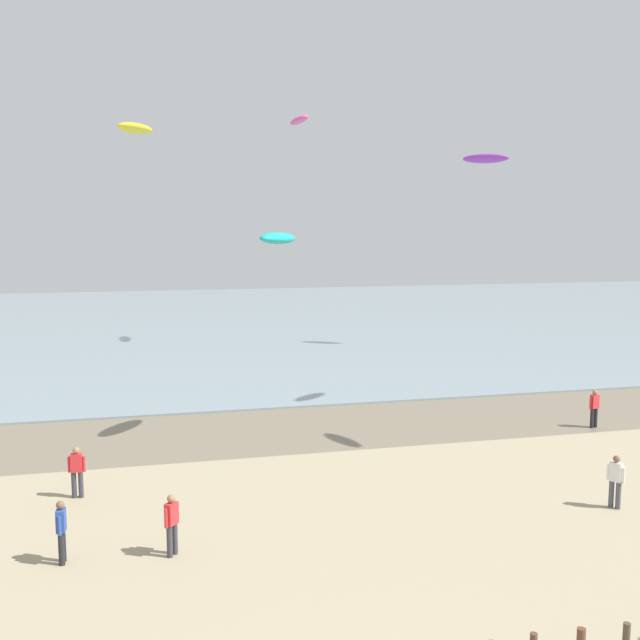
{
  "coord_description": "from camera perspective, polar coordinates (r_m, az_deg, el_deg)",
  "views": [
    {
      "loc": [
        -4.15,
        -9.8,
        8.8
      ],
      "look_at": [
        0.91,
        11.09,
        6.1
      ],
      "focal_mm": 41.14,
      "sensor_mm": 36.0,
      "label": 1
    }
  ],
  "objects": [
    {
      "name": "sea",
      "position": [
        70.13,
        -10.11,
        -0.1
      ],
      "size": [
        160.0,
        70.0,
        0.1
      ],
      "primitive_type": "cube",
      "color": "#7F939E",
      "rests_on": "ground"
    },
    {
      "name": "person_nearest_camera",
      "position": [
        25.38,
        22.0,
        -11.46
      ],
      "size": [
        0.38,
        0.49,
        1.71
      ],
      "color": "#4C4C56",
      "rests_on": "ground"
    },
    {
      "name": "kite_aloft_6",
      "position": [
        47.47,
        -14.19,
        14.26
      ],
      "size": [
        2.85,
        3.35,
        0.77
      ],
      "primitive_type": "ellipsoid",
      "rotation": [
        0.25,
        0.0,
        4.09
      ],
      "color": "yellow"
    },
    {
      "name": "wet_sand_strip",
      "position": [
        32.32,
        -5.78,
        -8.66
      ],
      "size": [
        120.0,
        7.26,
        0.01
      ],
      "primitive_type": "cube",
      "color": "#7A6D59",
      "rests_on": "ground"
    },
    {
      "name": "kite_aloft_1",
      "position": [
        54.12,
        -1.63,
        15.29
      ],
      "size": [
        1.35,
        3.28,
        0.84
      ],
      "primitive_type": "ellipsoid",
      "rotation": [
        -0.36,
        0.0,
        1.64
      ],
      "color": "#E54C99"
    },
    {
      "name": "kite_aloft_3",
      "position": [
        29.8,
        -3.28,
        6.37
      ],
      "size": [
        2.45,
        2.99,
        0.56
      ],
      "primitive_type": "ellipsoid",
      "rotation": [
        0.09,
        0.0,
        0.98
      ],
      "color": "#19B2B7"
    },
    {
      "name": "person_mid_beach",
      "position": [
        20.83,
        -11.46,
        -15.21
      ],
      "size": [
        0.4,
        0.46,
        1.71
      ],
      "color": "#383842",
      "rests_on": "ground"
    },
    {
      "name": "person_left_flank",
      "position": [
        25.72,
        -18.39,
        -11.05
      ],
      "size": [
        0.57,
        0.26,
        1.71
      ],
      "color": "#383842",
      "rests_on": "ground"
    },
    {
      "name": "person_right_flank",
      "position": [
        34.81,
        20.56,
        -6.38
      ],
      "size": [
        0.56,
        0.29,
        1.71
      ],
      "color": "#232328",
      "rests_on": "ground"
    },
    {
      "name": "kite_aloft_4",
      "position": [
        53.9,
        12.76,
        12.15
      ],
      "size": [
        3.31,
        2.63,
        0.88
      ],
      "primitive_type": "ellipsoid",
      "rotation": [
        -0.42,
        0.0,
        5.74
      ],
      "color": "purple"
    },
    {
      "name": "person_far_down_beach",
      "position": [
        21.15,
        -19.47,
        -15.14
      ],
      "size": [
        0.24,
        0.57,
        1.71
      ],
      "color": "#232328",
      "rests_on": "ground"
    }
  ]
}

